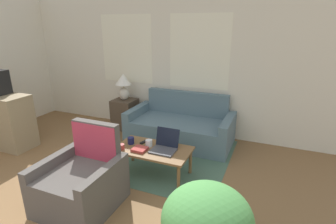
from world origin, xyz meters
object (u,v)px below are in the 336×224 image
at_px(cup_white, 131,141).
at_px(potted_plant, 207,222).
at_px(coffee_table, 153,151).
at_px(tv_remote, 144,142).
at_px(book_red, 140,149).
at_px(couch, 181,127).
at_px(armchair, 83,183).
at_px(cup_yellow, 149,143).
at_px(cup_navy, 122,147).
at_px(table_lamp, 123,84).
at_px(laptop, 165,146).

xyz_separation_m(cup_white, potted_plant, (1.41, -1.19, 0.03)).
relative_size(coffee_table, tv_remote, 6.62).
distance_m(book_red, potted_plant, 1.59).
height_order(couch, armchair, armchair).
relative_size(coffee_table, book_red, 5.40).
xyz_separation_m(armchair, cup_yellow, (0.39, 0.92, 0.17)).
height_order(cup_white, tv_remote, cup_white).
relative_size(coffee_table, cup_navy, 12.80).
bearing_deg(coffee_table, book_red, -139.66).
bearing_deg(cup_navy, table_lamp, 120.27).
relative_size(cup_navy, cup_white, 0.83).
bearing_deg(couch, table_lamp, 173.42).
distance_m(laptop, cup_yellow, 0.25).
bearing_deg(cup_white, couch, 75.28).
bearing_deg(coffee_table, cup_white, 176.63).
distance_m(armchair, potted_plant, 1.58).
relative_size(armchair, cup_yellow, 9.65).
distance_m(cup_navy, book_red, 0.25).
xyz_separation_m(armchair, laptop, (0.64, 0.91, 0.19)).
height_order(table_lamp, cup_yellow, table_lamp).
bearing_deg(tv_remote, laptop, -15.00).
distance_m(table_lamp, potted_plant, 3.49).
bearing_deg(cup_yellow, table_lamp, 132.31).
bearing_deg(cup_yellow, cup_white, -173.99).
xyz_separation_m(cup_navy, potted_plant, (1.44, -0.99, 0.04)).
distance_m(couch, coffee_table, 1.24).
relative_size(cup_navy, potted_plant, 0.10).
relative_size(cup_white, tv_remote, 0.62).
xyz_separation_m(cup_navy, cup_white, (0.03, 0.20, 0.01)).
relative_size(laptop, potted_plant, 0.41).
bearing_deg(couch, potted_plant, -65.49).
relative_size(couch, tv_remote, 11.66).
height_order(couch, coffee_table, couch).
height_order(armchair, tv_remote, armchair).
distance_m(couch, book_red, 1.36).
xyz_separation_m(laptop, book_red, (-0.30, -0.15, -0.04)).
distance_m(armchair, book_red, 0.84).
distance_m(cup_white, book_red, 0.26).
bearing_deg(potted_plant, cup_yellow, 133.17).
bearing_deg(tv_remote, cup_yellow, -35.27).
bearing_deg(book_red, cup_white, 147.37).
distance_m(cup_white, potted_plant, 1.85).
xyz_separation_m(cup_yellow, potted_plant, (1.14, -1.22, 0.03)).
distance_m(laptop, potted_plant, 1.50).
height_order(coffee_table, cup_white, cup_white).
height_order(armchair, cup_white, armchair).
relative_size(couch, cup_yellow, 19.08).
height_order(armchair, table_lamp, table_lamp).
relative_size(armchair, potted_plant, 1.17).
xyz_separation_m(armchair, potted_plant, (1.53, -0.30, 0.21)).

